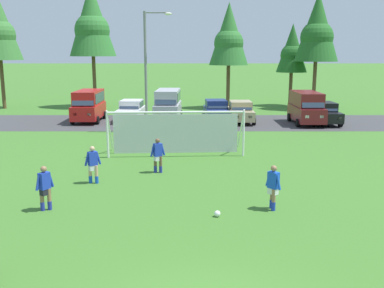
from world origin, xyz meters
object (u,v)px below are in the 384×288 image
object	(u,v)px
player_defender_far	(94,165)
parked_car_slot_center	(217,110)
player_winger_right	(159,156)
street_lamp	(149,71)
parked_car_slot_center_left	(169,104)
soccer_goal	(177,131)
parked_car_slot_right	(308,107)
player_winger_left	(274,188)
parked_car_slot_left	(133,110)
player_midfield_center	(46,188)
soccer_ball	(219,214)
parked_car_slot_far_left	(90,105)
parked_car_slot_far_right	(325,113)
parked_car_slot_center_right	(242,112)

from	to	relation	value
player_defender_far	parked_car_slot_center	world-z (taller)	parked_car_slot_center
player_winger_right	street_lamp	world-z (taller)	street_lamp
parked_car_slot_center_left	soccer_goal	bearing A→B (deg)	-84.99
soccer_goal	street_lamp	world-z (taller)	street_lamp
player_defender_far	parked_car_slot_right	world-z (taller)	parked_car_slot_right
player_defender_far	player_winger_left	distance (m)	7.91
player_winger_left	parked_car_slot_center_left	bearing A→B (deg)	102.85
parked_car_slot_left	player_winger_left	bearing A→B (deg)	-69.40
street_lamp	soccer_goal	bearing A→B (deg)	-72.54
player_midfield_center	parked_car_slot_center_left	bearing A→B (deg)	81.44
soccer_ball	parked_car_slot_left	size ratio (longest dim) A/B	0.05
player_winger_left	player_winger_right	xyz separation A→B (m)	(-4.52, 5.01, 0.00)
parked_car_slot_left	parked_car_slot_center_left	world-z (taller)	parked_car_slot_center_left
player_midfield_center	street_lamp	xyz separation A→B (m)	(2.22, 15.91, 3.46)
player_midfield_center	parked_car_slot_right	world-z (taller)	parked_car_slot_right
player_winger_right	parked_car_slot_center	bearing A→B (deg)	77.40
parked_car_slot_far_left	parked_car_slot_far_right	world-z (taller)	parked_car_slot_far_left
player_midfield_center	parked_car_slot_far_left	size ratio (longest dim) A/B	0.34
soccer_goal	parked_car_slot_left	world-z (taller)	soccer_goal
player_midfield_center	player_winger_left	xyz separation A→B (m)	(8.17, 0.09, 0.00)
player_midfield_center	parked_car_slot_left	distance (m)	21.10
player_midfield_center	parked_car_slot_center	distance (m)	22.43
parked_car_slot_center	parked_car_slot_right	xyz separation A→B (m)	(7.00, -1.62, 0.47)
player_winger_right	parked_car_slot_right	size ratio (longest dim) A/B	0.34
soccer_goal	player_winger_left	size ratio (longest dim) A/B	4.58
parked_car_slot_center	parked_car_slot_right	distance (m)	7.20
parked_car_slot_center_left	parked_car_slot_center	bearing A→B (deg)	-5.97
player_midfield_center	player_winger_left	world-z (taller)	same
soccer_ball	parked_car_slot_left	world-z (taller)	parked_car_slot_left
player_defender_far	parked_car_slot_center_right	size ratio (longest dim) A/B	0.39
soccer_goal	parked_car_slot_left	xyz separation A→B (m)	(-4.08, 12.00, -0.42)
player_defender_far	parked_car_slot_center	bearing A→B (deg)	70.63
player_winger_right	parked_car_slot_far_right	size ratio (longest dim) A/B	0.39
player_defender_far	parked_car_slot_center_left	distance (m)	18.41
soccer_goal	player_winger_left	xyz separation A→B (m)	(3.81, -9.01, -0.47)
parked_car_slot_left	parked_car_slot_center_left	xyz separation A→B (m)	(2.98, 0.55, 0.47)
parked_car_slot_left	parked_car_slot_right	size ratio (longest dim) A/B	0.89
parked_car_slot_center	parked_car_slot_far_right	world-z (taller)	same
parked_car_slot_left	soccer_ball	bearing A→B (deg)	-74.93
soccer_goal	parked_car_slot_center_left	xyz separation A→B (m)	(-1.10, 12.54, 0.05)
soccer_goal	player_defender_far	xyz separation A→B (m)	(-3.38, -5.72, -0.47)
player_winger_right	parked_car_slot_far_right	distance (m)	18.73
parked_car_slot_far_left	parked_car_slot_left	size ratio (longest dim) A/B	1.12
player_midfield_center	parked_car_slot_center	world-z (taller)	parked_car_slot_center
soccer_goal	parked_car_slot_far_right	size ratio (longest dim) A/B	1.76
soccer_ball	street_lamp	size ratio (longest dim) A/B	0.03
parked_car_slot_far_left	player_defender_far	bearing A→B (deg)	-76.70
soccer_goal	parked_car_slot_right	xyz separation A→B (m)	(9.90, 10.50, 0.05)
soccer_goal	parked_car_slot_left	distance (m)	12.68
parked_car_slot_far_left	parked_car_slot_center	world-z (taller)	parked_car_slot_far_left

